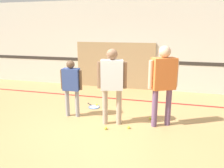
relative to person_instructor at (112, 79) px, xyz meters
name	(u,v)px	position (x,y,z in m)	size (l,w,h in m)	color
ground_plane	(104,127)	(-0.12, -0.24, -1.09)	(16.00, 16.00, 0.00)	tan
wall_back	(133,45)	(-0.12, 3.29, 0.51)	(16.00, 0.07, 3.20)	beige
wall_panel	(115,65)	(-0.76, 3.23, -0.24)	(2.96, 0.05, 1.70)	#9E7F56
floor_stripe	(124,99)	(-0.12, 1.87, -1.08)	(14.40, 0.10, 0.01)	red
person_instructor	(112,79)	(0.00, 0.00, 0.00)	(0.65, 0.38, 1.76)	tan
person_student_left	(71,82)	(-1.09, 0.19, -0.20)	(0.54, 0.26, 1.44)	gray
person_student_right	(163,78)	(1.11, 0.21, 0.04)	(0.63, 0.49, 1.83)	#6B4C70
racket_spare_on_floor	(94,107)	(-0.80, 0.95, -1.08)	(0.52, 0.50, 0.03)	blue
tennis_ball_near_instructor	(106,128)	(-0.06, -0.33, -1.05)	(0.07, 0.07, 0.07)	#CCE038
tennis_ball_by_spare_racket	(96,105)	(-0.76, 1.07, -1.05)	(0.07, 0.07, 0.07)	#CCE038
tennis_ball_stray_left	(150,118)	(0.85, 0.48, -1.05)	(0.07, 0.07, 0.07)	#CCE038
tennis_ball_stray_right	(129,127)	(0.43, -0.16, -1.05)	(0.07, 0.07, 0.07)	#CCE038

